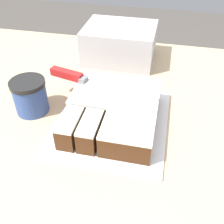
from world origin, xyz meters
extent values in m
cube|color=tan|center=(0.00, 0.00, 0.48)|extent=(1.40, 1.10, 0.95)
cube|color=silver|center=(0.07, 0.02, 0.96)|extent=(0.29, 0.32, 0.01)
cube|color=#472814|center=(0.07, 0.08, 0.99)|extent=(0.23, 0.16, 0.06)
cube|color=white|center=(0.07, 0.08, 1.02)|extent=(0.23, 0.16, 0.01)
cube|color=#472814|center=(0.12, -0.05, 0.99)|extent=(0.12, 0.10, 0.06)
cube|color=white|center=(0.12, -0.05, 1.02)|extent=(0.12, 0.10, 0.01)
cube|color=#472814|center=(-0.02, -0.06, 0.99)|extent=(0.04, 0.10, 0.06)
cube|color=white|center=(-0.02, -0.06, 1.02)|extent=(0.04, 0.10, 0.01)
cube|color=#472814|center=(0.03, -0.06, 0.99)|extent=(0.04, 0.10, 0.06)
cube|color=white|center=(0.03, -0.06, 1.02)|extent=(0.04, 0.10, 0.01)
cube|color=silver|center=(0.07, 0.07, 1.02)|extent=(0.22, 0.08, 0.00)
cube|color=slate|center=(-0.03, 0.10, 1.03)|extent=(0.02, 0.03, 0.02)
cube|color=red|center=(-0.09, 0.11, 1.03)|extent=(0.10, 0.04, 0.02)
cylinder|color=#334C8C|center=(-0.16, 0.03, 0.99)|extent=(0.09, 0.09, 0.09)
cylinder|color=black|center=(-0.16, 0.03, 1.04)|extent=(0.09, 0.09, 0.01)
cube|color=#B2B2B7|center=(0.01, 0.38, 1.01)|extent=(0.25, 0.20, 0.12)
camera|label=1|loc=(0.18, -0.49, 1.42)|focal=42.00mm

